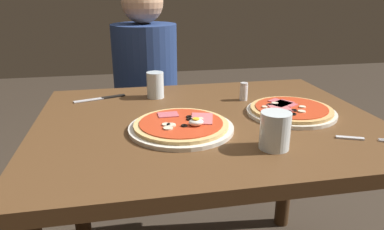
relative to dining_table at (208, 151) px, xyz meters
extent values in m
cube|color=brown|center=(0.00, 0.00, 0.10)|extent=(1.09, 0.87, 0.04)
cylinder|color=#3C2715|center=(-0.49, 0.38, -0.27)|extent=(0.07, 0.07, 0.70)
cylinder|color=#3C2715|center=(0.49, 0.38, -0.27)|extent=(0.07, 0.07, 0.70)
cylinder|color=silver|center=(-0.10, -0.08, 0.12)|extent=(0.31, 0.31, 0.01)
cylinder|color=#DBB26B|center=(-0.10, -0.08, 0.14)|extent=(0.28, 0.28, 0.01)
cylinder|color=red|center=(-0.10, -0.08, 0.14)|extent=(0.25, 0.25, 0.00)
torus|color=black|center=(-0.07, -0.07, 0.15)|extent=(0.02, 0.02, 0.00)
torus|color=black|center=(-0.07, -0.05, 0.15)|extent=(0.02, 0.02, 0.00)
torus|color=black|center=(-0.10, -0.12, 0.15)|extent=(0.02, 0.02, 0.00)
cube|color=#C65B66|center=(-0.13, -0.01, 0.15)|extent=(0.06, 0.05, 0.00)
cube|color=#D16B70|center=(-0.04, -0.07, 0.15)|extent=(0.09, 0.11, 0.00)
cylinder|color=beige|center=(-0.15, -0.10, 0.15)|extent=(0.02, 0.02, 0.00)
cylinder|color=beige|center=(-0.04, -0.07, 0.15)|extent=(0.02, 0.02, 0.00)
cylinder|color=beige|center=(-0.15, -0.13, 0.15)|extent=(0.03, 0.03, 0.00)
cylinder|color=beige|center=(-0.14, -0.11, 0.15)|extent=(0.03, 0.03, 0.00)
ellipsoid|color=white|center=(-0.06, -0.12, 0.15)|extent=(0.04, 0.03, 0.02)
cylinder|color=yellow|center=(-0.06, -0.12, 0.16)|extent=(0.02, 0.02, 0.00)
cylinder|color=silver|center=(0.28, -0.01, 0.12)|extent=(0.30, 0.30, 0.01)
cylinder|color=tan|center=(0.28, -0.01, 0.14)|extent=(0.27, 0.27, 0.01)
cylinder|color=red|center=(0.28, -0.01, 0.14)|extent=(0.24, 0.24, 0.00)
torus|color=black|center=(0.25, -0.06, 0.15)|extent=(0.02, 0.02, 0.00)
torus|color=black|center=(0.27, -0.05, 0.15)|extent=(0.02, 0.02, 0.00)
torus|color=black|center=(0.25, -0.08, 0.15)|extent=(0.02, 0.02, 0.00)
torus|color=black|center=(0.22, 0.02, 0.15)|extent=(0.02, 0.02, 0.00)
cube|color=#D16B70|center=(0.24, -0.02, 0.15)|extent=(0.07, 0.09, 0.00)
cube|color=#C65B66|center=(0.26, 0.03, 0.15)|extent=(0.10, 0.09, 0.00)
cube|color=#C65B66|center=(0.27, 0.03, 0.15)|extent=(0.09, 0.10, 0.00)
cylinder|color=beige|center=(0.24, 0.03, 0.15)|extent=(0.02, 0.02, 0.00)
cylinder|color=beige|center=(0.32, -0.02, 0.15)|extent=(0.02, 0.02, 0.00)
cylinder|color=beige|center=(0.29, -0.07, 0.15)|extent=(0.02, 0.02, 0.00)
cylinder|color=beige|center=(0.19, 0.00, 0.15)|extent=(0.02, 0.02, 0.00)
cylinder|color=silver|center=(-0.14, 0.27, 0.17)|extent=(0.07, 0.07, 0.10)
cylinder|color=silver|center=(-0.14, 0.27, 0.13)|extent=(0.06, 0.06, 0.03)
cylinder|color=silver|center=(0.12, -0.26, 0.17)|extent=(0.08, 0.08, 0.10)
cylinder|color=silver|center=(0.12, -0.26, 0.15)|extent=(0.07, 0.07, 0.06)
cube|color=silver|center=(0.35, -0.24, 0.12)|extent=(0.07, 0.04, 0.00)
cube|color=silver|center=(-0.40, 0.27, 0.12)|extent=(0.11, 0.05, 0.00)
cube|color=black|center=(-0.31, 0.30, 0.12)|extent=(0.09, 0.04, 0.01)
cylinder|color=white|center=(0.18, 0.17, 0.15)|extent=(0.03, 0.03, 0.05)
cylinder|color=silver|center=(0.18, 0.17, 0.18)|extent=(0.03, 0.03, 0.01)
cylinder|color=black|center=(-0.15, 0.72, -0.39)|extent=(0.29, 0.29, 0.46)
cylinder|color=navy|center=(-0.15, 0.72, 0.10)|extent=(0.32, 0.32, 0.52)
sphere|color=tan|center=(-0.15, 0.72, 0.46)|extent=(0.20, 0.20, 0.20)
camera|label=1|loc=(-0.26, -1.06, 0.52)|focal=33.33mm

